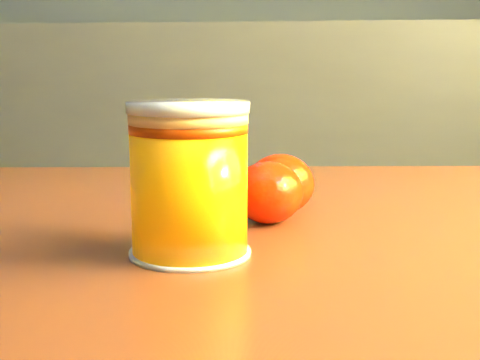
# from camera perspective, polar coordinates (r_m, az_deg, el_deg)

# --- Properties ---
(kitchen_counter) EXTENTS (3.15, 0.60, 0.90)m
(kitchen_counter) POSITION_cam_1_polar(r_m,az_deg,el_deg) (2.13, -17.75, -0.06)
(kitchen_counter) COLOR #45464A
(kitchen_counter) RESTS_ON ground
(table) EXTENTS (1.00, 0.79, 0.68)m
(table) POSITION_cam_1_polar(r_m,az_deg,el_deg) (0.60, 6.47, -11.80)
(table) COLOR brown
(table) RESTS_ON ground
(juice_glass) EXTENTS (0.09, 0.09, 0.11)m
(juice_glass) POSITION_cam_1_polar(r_m,az_deg,el_deg) (0.48, -4.36, -0.05)
(juice_glass) COLOR orange
(juice_glass) RESTS_ON table
(orange_front) EXTENTS (0.07, 0.07, 0.06)m
(orange_front) POSITION_cam_1_polar(r_m,az_deg,el_deg) (0.61, 3.46, -0.34)
(orange_front) COLOR red
(orange_front) RESTS_ON table
(orange_back) EXTENTS (0.08, 0.08, 0.05)m
(orange_back) POSITION_cam_1_polar(r_m,az_deg,el_deg) (0.58, 2.41, -1.07)
(orange_back) COLOR red
(orange_back) RESTS_ON table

